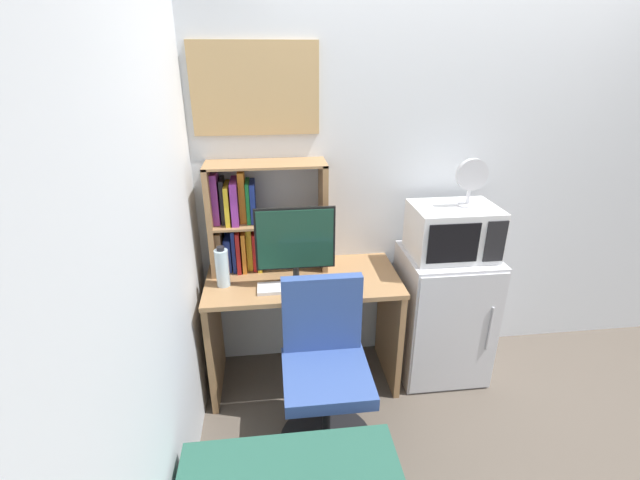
{
  "coord_description": "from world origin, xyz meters",
  "views": [
    {
      "loc": [
        -1.14,
        -2.59,
        2.0
      ],
      "look_at": [
        -0.88,
        -0.31,
        1.01
      ],
      "focal_mm": 24.55,
      "sensor_mm": 36.0,
      "label": 1
    }
  ],
  "objects_px": {
    "water_bottle": "(222,267)",
    "wall_corkboard": "(255,89)",
    "hutch_bookshelf": "(250,219)",
    "keyboard": "(294,287)",
    "desk_chair": "(325,378)",
    "microwave": "(453,231)",
    "monitor": "(295,243)",
    "computer_mouse": "(348,284)",
    "mini_fridge": "(442,314)",
    "desk_fan": "(471,179)"
  },
  "relations": [
    {
      "from": "hutch_bookshelf",
      "to": "keyboard",
      "type": "xyz_separation_m",
      "value": [
        0.23,
        -0.3,
        -0.31
      ]
    },
    {
      "from": "microwave",
      "to": "water_bottle",
      "type": "bearing_deg",
      "value": -177.81
    },
    {
      "from": "hutch_bookshelf",
      "to": "keyboard",
      "type": "bearing_deg",
      "value": -52.26
    },
    {
      "from": "hutch_bookshelf",
      "to": "mini_fridge",
      "type": "xyz_separation_m",
      "value": [
        1.21,
        -0.16,
        -0.65
      ]
    },
    {
      "from": "hutch_bookshelf",
      "to": "keyboard",
      "type": "height_order",
      "value": "hutch_bookshelf"
    },
    {
      "from": "desk_fan",
      "to": "wall_corkboard",
      "type": "distance_m",
      "value": 1.32
    },
    {
      "from": "hutch_bookshelf",
      "to": "computer_mouse",
      "type": "relative_size",
      "value": 6.44
    },
    {
      "from": "microwave",
      "to": "monitor",
      "type": "bearing_deg",
      "value": -173.96
    },
    {
      "from": "hutch_bookshelf",
      "to": "wall_corkboard",
      "type": "height_order",
      "value": "wall_corkboard"
    },
    {
      "from": "water_bottle",
      "to": "desk_fan",
      "type": "relative_size",
      "value": 0.85
    },
    {
      "from": "monitor",
      "to": "microwave",
      "type": "relative_size",
      "value": 0.95
    },
    {
      "from": "mini_fridge",
      "to": "microwave",
      "type": "bearing_deg",
      "value": 89.82
    },
    {
      "from": "desk_fan",
      "to": "mini_fridge",
      "type": "bearing_deg",
      "value": 177.58
    },
    {
      "from": "computer_mouse",
      "to": "keyboard",
      "type": "bearing_deg",
      "value": 178.41
    },
    {
      "from": "monitor",
      "to": "mini_fridge",
      "type": "relative_size",
      "value": 0.55
    },
    {
      "from": "wall_corkboard",
      "to": "water_bottle",
      "type": "bearing_deg",
      "value": -126.98
    },
    {
      "from": "hutch_bookshelf",
      "to": "microwave",
      "type": "xyz_separation_m",
      "value": [
        1.21,
        -0.16,
        -0.07
      ]
    },
    {
      "from": "monitor",
      "to": "desk_chair",
      "type": "height_order",
      "value": "monitor"
    },
    {
      "from": "desk_chair",
      "to": "keyboard",
      "type": "bearing_deg",
      "value": 110.86
    },
    {
      "from": "hutch_bookshelf",
      "to": "desk_fan",
      "type": "xyz_separation_m",
      "value": [
        1.27,
        -0.17,
        0.25
      ]
    },
    {
      "from": "computer_mouse",
      "to": "mini_fridge",
      "type": "distance_m",
      "value": 0.76
    },
    {
      "from": "monitor",
      "to": "water_bottle",
      "type": "xyz_separation_m",
      "value": [
        -0.42,
        0.05,
        -0.15
      ]
    },
    {
      "from": "desk_fan",
      "to": "wall_corkboard",
      "type": "xyz_separation_m",
      "value": [
        -1.2,
        0.27,
        0.48
      ]
    },
    {
      "from": "microwave",
      "to": "desk_chair",
      "type": "bearing_deg",
      "value": -149.23
    },
    {
      "from": "water_bottle",
      "to": "monitor",
      "type": "bearing_deg",
      "value": -6.64
    },
    {
      "from": "monitor",
      "to": "computer_mouse",
      "type": "relative_size",
      "value": 4.38
    },
    {
      "from": "computer_mouse",
      "to": "desk_chair",
      "type": "xyz_separation_m",
      "value": [
        -0.18,
        -0.35,
        -0.36
      ]
    },
    {
      "from": "microwave",
      "to": "wall_corkboard",
      "type": "distance_m",
      "value": 1.41
    },
    {
      "from": "desk_fan",
      "to": "desk_chair",
      "type": "height_order",
      "value": "desk_fan"
    },
    {
      "from": "hutch_bookshelf",
      "to": "water_bottle",
      "type": "relative_size",
      "value": 2.86
    },
    {
      "from": "keyboard",
      "to": "wall_corkboard",
      "type": "bearing_deg",
      "value": 112.19
    },
    {
      "from": "water_bottle",
      "to": "wall_corkboard",
      "type": "height_order",
      "value": "wall_corkboard"
    },
    {
      "from": "keyboard",
      "to": "microwave",
      "type": "height_order",
      "value": "microwave"
    },
    {
      "from": "keyboard",
      "to": "computer_mouse",
      "type": "bearing_deg",
      "value": -1.59
    },
    {
      "from": "monitor",
      "to": "microwave",
      "type": "distance_m",
      "value": 0.96
    },
    {
      "from": "mini_fridge",
      "to": "wall_corkboard",
      "type": "height_order",
      "value": "wall_corkboard"
    },
    {
      "from": "water_bottle",
      "to": "desk_chair",
      "type": "xyz_separation_m",
      "value": [
        0.53,
        -0.45,
        -0.46
      ]
    },
    {
      "from": "hutch_bookshelf",
      "to": "monitor",
      "type": "distance_m",
      "value": 0.37
    },
    {
      "from": "water_bottle",
      "to": "microwave",
      "type": "distance_m",
      "value": 1.38
    },
    {
      "from": "hutch_bookshelf",
      "to": "computer_mouse",
      "type": "xyz_separation_m",
      "value": [
        0.55,
        -0.31,
        -0.31
      ]
    },
    {
      "from": "mini_fridge",
      "to": "desk_chair",
      "type": "height_order",
      "value": "desk_chair"
    },
    {
      "from": "desk_chair",
      "to": "wall_corkboard",
      "type": "height_order",
      "value": "wall_corkboard"
    },
    {
      "from": "mini_fridge",
      "to": "computer_mouse",
      "type": "bearing_deg",
      "value": -167.45
    },
    {
      "from": "desk_fan",
      "to": "wall_corkboard",
      "type": "bearing_deg",
      "value": 167.56
    },
    {
      "from": "microwave",
      "to": "desk_fan",
      "type": "relative_size",
      "value": 1.75
    },
    {
      "from": "hutch_bookshelf",
      "to": "keyboard",
      "type": "relative_size",
      "value": 1.7
    },
    {
      "from": "monitor",
      "to": "water_bottle",
      "type": "distance_m",
      "value": 0.44
    },
    {
      "from": "keyboard",
      "to": "computer_mouse",
      "type": "relative_size",
      "value": 3.8
    },
    {
      "from": "monitor",
      "to": "mini_fridge",
      "type": "distance_m",
      "value": 1.13
    },
    {
      "from": "monitor",
      "to": "water_bottle",
      "type": "relative_size",
      "value": 1.95
    }
  ]
}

